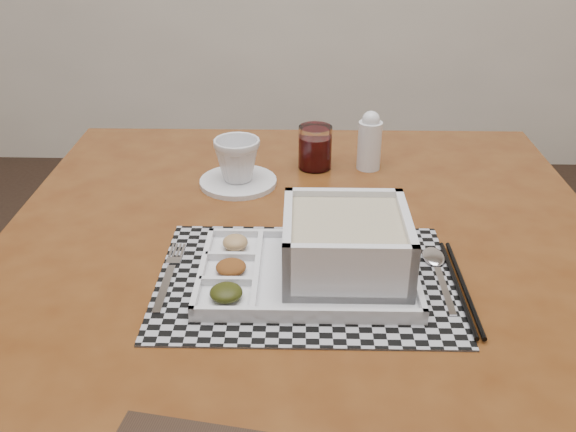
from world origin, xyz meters
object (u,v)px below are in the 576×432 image
(juice_glass, at_px, (315,149))
(creamer_bottle, at_px, (370,141))
(dining_table, at_px, (304,279))
(cup, at_px, (237,160))
(serving_tray, at_px, (334,253))

(juice_glass, distance_m, creamer_bottle, 0.11)
(juice_glass, height_order, creamer_bottle, creamer_bottle)
(dining_table, relative_size, cup, 11.66)
(creamer_bottle, bearing_deg, dining_table, -113.33)
(cup, height_order, juice_glass, cup)
(dining_table, distance_m, cup, 0.28)
(serving_tray, xyz_separation_m, juice_glass, (-0.03, 0.41, -0.00))
(serving_tray, xyz_separation_m, cup, (-0.18, 0.32, 0.01))
(dining_table, xyz_separation_m, cup, (-0.13, 0.21, 0.13))
(creamer_bottle, bearing_deg, serving_tray, -101.58)
(serving_tray, xyz_separation_m, creamer_bottle, (0.08, 0.41, 0.02))
(juice_glass, bearing_deg, dining_table, -93.42)
(serving_tray, relative_size, juice_glass, 3.64)
(dining_table, distance_m, creamer_bottle, 0.35)
(cup, xyz_separation_m, creamer_bottle, (0.26, 0.09, 0.01))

